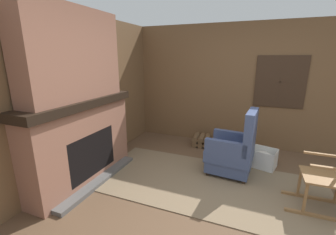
{
  "coord_description": "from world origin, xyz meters",
  "views": [
    {
      "loc": [
        0.18,
        -2.37,
        1.8
      ],
      "look_at": [
        -1.06,
        0.7,
        0.9
      ],
      "focal_mm": 24.0,
      "sensor_mm": 36.0,
      "label": 1
    }
  ],
  "objects_px": {
    "laundry_basket": "(263,158)",
    "storage_case": "(99,90)",
    "firewood_stack": "(201,140)",
    "rocking_chair": "(330,178)",
    "armchair": "(233,152)",
    "oil_lamp_vase": "(33,100)"
  },
  "relations": [
    {
      "from": "laundry_basket",
      "to": "storage_case",
      "type": "bearing_deg",
      "value": -159.98
    },
    {
      "from": "firewood_stack",
      "to": "storage_case",
      "type": "relative_size",
      "value": 1.77
    },
    {
      "from": "rocking_chair",
      "to": "laundry_basket",
      "type": "height_order",
      "value": "rocking_chair"
    },
    {
      "from": "armchair",
      "to": "oil_lamp_vase",
      "type": "relative_size",
      "value": 3.65
    },
    {
      "from": "laundry_basket",
      "to": "storage_case",
      "type": "distance_m",
      "value": 2.92
    },
    {
      "from": "oil_lamp_vase",
      "to": "storage_case",
      "type": "distance_m",
      "value": 1.13
    },
    {
      "from": "firewood_stack",
      "to": "laundry_basket",
      "type": "relative_size",
      "value": 0.85
    },
    {
      "from": "oil_lamp_vase",
      "to": "armchair",
      "type": "bearing_deg",
      "value": 37.91
    },
    {
      "from": "laundry_basket",
      "to": "rocking_chair",
      "type": "bearing_deg",
      "value": -53.27
    },
    {
      "from": "rocking_chair",
      "to": "armchair",
      "type": "bearing_deg",
      "value": -24.35
    },
    {
      "from": "firewood_stack",
      "to": "oil_lamp_vase",
      "type": "relative_size",
      "value": 1.43
    },
    {
      "from": "armchair",
      "to": "rocking_chair",
      "type": "height_order",
      "value": "rocking_chair"
    },
    {
      "from": "rocking_chair",
      "to": "storage_case",
      "type": "height_order",
      "value": "storage_case"
    },
    {
      "from": "firewood_stack",
      "to": "oil_lamp_vase",
      "type": "bearing_deg",
      "value": -117.35
    },
    {
      "from": "armchair",
      "to": "laundry_basket",
      "type": "height_order",
      "value": "armchair"
    },
    {
      "from": "oil_lamp_vase",
      "to": "laundry_basket",
      "type": "bearing_deg",
      "value": 39.06
    },
    {
      "from": "firewood_stack",
      "to": "laundry_basket",
      "type": "xyz_separation_m",
      "value": [
        1.18,
        -0.55,
        0.05
      ]
    },
    {
      "from": "oil_lamp_vase",
      "to": "rocking_chair",
      "type": "bearing_deg",
      "value": 19.28
    },
    {
      "from": "laundry_basket",
      "to": "oil_lamp_vase",
      "type": "relative_size",
      "value": 1.68
    },
    {
      "from": "laundry_basket",
      "to": "armchair",
      "type": "bearing_deg",
      "value": -136.11
    },
    {
      "from": "oil_lamp_vase",
      "to": "storage_case",
      "type": "bearing_deg",
      "value": 89.99
    },
    {
      "from": "armchair",
      "to": "firewood_stack",
      "type": "relative_size",
      "value": 2.56
    }
  ]
}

